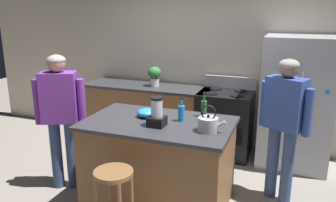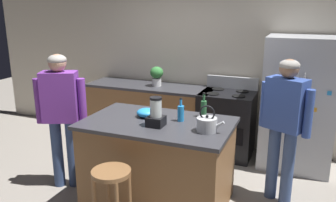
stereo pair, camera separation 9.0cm
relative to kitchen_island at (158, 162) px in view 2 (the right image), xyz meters
name	(u,v)px [view 2 (the right image)]	position (x,y,z in m)	size (l,w,h in m)	color
ground_plane	(158,199)	(0.00, 0.00, -0.47)	(14.00, 14.00, 0.00)	gray
back_wall	(208,58)	(0.00, 1.95, 0.88)	(8.00, 0.10, 2.70)	beige
kitchen_island	(158,162)	(0.00, 0.00, 0.00)	(1.58, 0.98, 0.94)	brown
back_counter_run	(151,114)	(-0.80, 1.55, 0.00)	(2.00, 0.64, 0.94)	brown
refrigerator	(298,104)	(1.37, 1.50, 0.41)	(0.90, 0.73, 1.76)	#B7BABF
stove_range	(226,123)	(0.43, 1.52, 0.01)	(0.76, 0.65, 1.12)	black
person_by_island_left	(61,109)	(-1.17, -0.10, 0.50)	(0.58, 0.36, 1.61)	#384C7A
person_by_sink_right	(285,118)	(1.26, 0.51, 0.50)	(0.57, 0.37, 1.61)	#384C7A
bar_stool	(112,186)	(-0.13, -0.76, 0.07)	(0.36, 0.36, 0.70)	brown
potted_plant	(157,75)	(-0.69, 1.55, 0.64)	(0.20, 0.20, 0.30)	silver
blender_appliance	(156,114)	(0.04, -0.13, 0.60)	(0.17, 0.17, 0.31)	black
bottle_olive_oil	(204,108)	(0.41, 0.34, 0.57)	(0.07, 0.07, 0.28)	#2D6638
bottle_soda	(181,113)	(0.22, 0.11, 0.56)	(0.07, 0.07, 0.26)	#268CD8
mixing_bowl	(146,113)	(-0.18, 0.10, 0.52)	(0.21, 0.21, 0.10)	#268CD8
tea_kettle	(207,124)	(0.57, -0.10, 0.55)	(0.28, 0.20, 0.27)	#B7BABF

